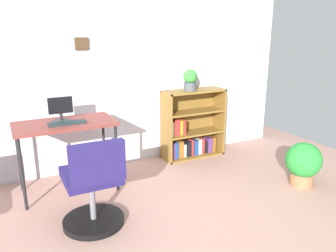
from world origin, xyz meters
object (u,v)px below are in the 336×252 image
at_px(desk, 65,129).
at_px(keyboard, 67,123).
at_px(office_chair, 93,190).
at_px(bookshelf_low, 191,128).
at_px(potted_plant_on_shelf, 190,80).
at_px(potted_plant_floor, 303,162).
at_px(monitor, 61,110).

height_order(desk, keyboard, keyboard).
distance_m(office_chair, bookshelf_low, 1.92).
relative_size(desk, bookshelf_low, 1.10).
relative_size(office_chair, potted_plant_on_shelf, 3.10).
bearing_deg(potted_plant_floor, office_chair, 174.24).
height_order(keyboard, bookshelf_low, bookshelf_low).
distance_m(bookshelf_low, potted_plant_floor, 1.45).
relative_size(bookshelf_low, potted_plant_floor, 1.86).
bearing_deg(monitor, office_chair, -85.18).
relative_size(desk, keyboard, 2.73).
relative_size(office_chair, potted_plant_floor, 1.71).
relative_size(desk, office_chair, 1.19).
relative_size(bookshelf_low, potted_plant_on_shelf, 3.37).
xyz_separation_m(bookshelf_low, potted_plant_on_shelf, (-0.05, -0.05, 0.64)).
bearing_deg(monitor, potted_plant_floor, -25.15).
height_order(keyboard, potted_plant_on_shelf, potted_plant_on_shelf).
relative_size(monitor, keyboard, 0.70).
distance_m(monitor, office_chair, 0.98).
bearing_deg(potted_plant_floor, keyboard, 157.03).
xyz_separation_m(office_chair, potted_plant_floor, (2.18, -0.22, -0.09)).
distance_m(monitor, potted_plant_on_shelf, 1.62).
distance_m(monitor, potted_plant_floor, 2.55).
height_order(desk, office_chair, office_chair).
xyz_separation_m(potted_plant_on_shelf, potted_plant_floor, (0.65, -1.26, -0.76)).
distance_m(keyboard, office_chair, 0.82).
height_order(desk, bookshelf_low, bookshelf_low).
height_order(monitor, bookshelf_low, monitor).
distance_m(keyboard, bookshelf_low, 1.70).
height_order(monitor, potted_plant_on_shelf, potted_plant_on_shelf).
relative_size(keyboard, potted_plant_floor, 0.75).
relative_size(desk, potted_plant_floor, 2.04).
distance_m(keyboard, potted_plant_on_shelf, 1.62).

